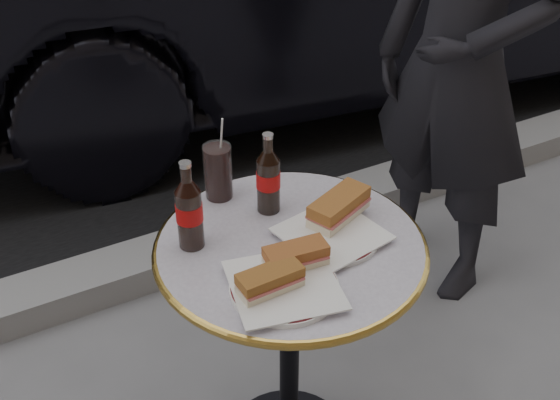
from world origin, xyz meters
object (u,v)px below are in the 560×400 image
bistro_table (289,357)px  plate_right (332,236)px  cola_glass (218,172)px  cola_bottle_right (268,173)px  pedestrian (461,64)px  cola_bottle_left (189,205)px  plate_left (284,288)px

bistro_table → plate_right: bearing=-17.6°
cola_glass → plate_right: bearing=-61.2°
cola_bottle_right → pedestrian: (0.84, 0.30, -0.02)m
cola_bottle_right → cola_glass: cola_bottle_right is taller
bistro_table → pedestrian: size_ratio=0.45×
cola_glass → cola_bottle_left: bearing=-132.2°
plate_right → pedestrian: pedestrian is taller
cola_bottle_left → pedestrian: bearing=17.9°
bistro_table → pedestrian: pedestrian is taller
plate_left → cola_glass: bearing=86.0°
cola_bottle_left → bistro_table: bearing=-27.1°
plate_left → plate_right: bearing=29.7°
cola_glass → pedestrian: 0.94m
cola_bottle_right → pedestrian: 0.89m
cola_bottle_left → cola_glass: cola_bottle_left is taller
plate_left → cola_bottle_left: cola_bottle_left is taller
cola_glass → pedestrian: pedestrian is taller
cola_bottle_left → plate_left: bearing=-65.0°
bistro_table → cola_bottle_left: (-0.20, 0.10, 0.47)m
plate_left → cola_glass: size_ratio=1.61×
cola_bottle_left → cola_glass: size_ratio=1.52×
cola_glass → plate_left: bearing=-94.0°
cola_bottle_left → cola_bottle_right: (0.21, 0.04, -0.00)m
plate_right → cola_bottle_left: 0.33m
plate_left → cola_bottle_right: 0.31m
plate_left → bistro_table: bearing=56.0°
bistro_table → cola_bottle_right: (0.02, 0.14, 0.47)m
bistro_table → plate_left: plate_left is taller
pedestrian → cola_bottle_right: bearing=-86.8°
bistro_table → cola_bottle_right: cola_bottle_right is taller
plate_left → plate_right: size_ratio=1.05×
plate_right → cola_bottle_left: size_ratio=1.00×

